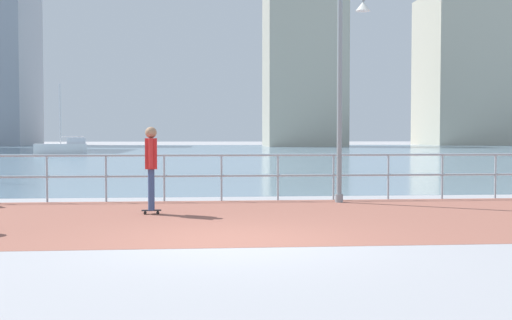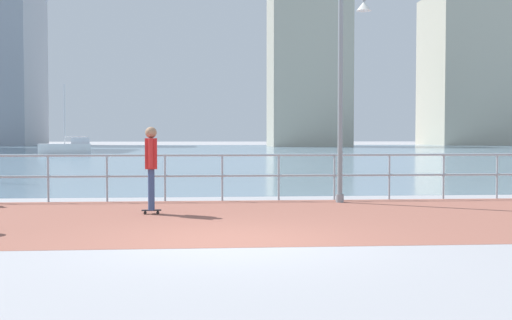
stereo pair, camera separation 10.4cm
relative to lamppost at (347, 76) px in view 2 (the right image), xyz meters
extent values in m
plane|color=#9E9EA3|center=(-2.97, 34.64, -3.02)|extent=(220.00, 220.00, 0.00)
cube|color=#935647|center=(-2.97, -2.66, -3.02)|extent=(28.00, 6.62, 0.01)
cube|color=#6B899E|center=(-2.97, 45.65, -3.02)|extent=(180.00, 88.00, 0.00)
cylinder|color=#9EADB7|center=(-7.17, 0.65, -2.46)|extent=(0.05, 0.05, 1.13)
cylinder|color=#9EADB7|center=(-5.77, 0.65, -2.46)|extent=(0.05, 0.05, 1.13)
cylinder|color=#9EADB7|center=(-4.37, 0.65, -2.46)|extent=(0.05, 0.05, 1.13)
cylinder|color=#9EADB7|center=(-2.97, 0.65, -2.46)|extent=(0.05, 0.05, 1.13)
cylinder|color=#9EADB7|center=(-1.57, 0.65, -2.46)|extent=(0.05, 0.05, 1.13)
cylinder|color=#9EADB7|center=(-0.17, 0.65, -2.46)|extent=(0.05, 0.05, 1.13)
cylinder|color=#9EADB7|center=(1.23, 0.65, -2.46)|extent=(0.05, 0.05, 1.13)
cylinder|color=#9EADB7|center=(2.63, 0.65, -2.46)|extent=(0.05, 0.05, 1.13)
cylinder|color=#9EADB7|center=(4.03, 0.65, -2.46)|extent=(0.05, 0.05, 1.13)
cylinder|color=#9EADB7|center=(-2.97, 0.65, -1.89)|extent=(25.20, 0.06, 0.06)
cylinder|color=#9EADB7|center=(-2.97, 0.65, -2.40)|extent=(25.20, 0.06, 0.06)
cylinder|color=gray|center=(-0.15, 0.05, -2.92)|extent=(0.19, 0.19, 0.20)
cylinder|color=gray|center=(-0.15, 0.05, -0.59)|extent=(0.12, 0.12, 4.87)
cone|color=silver|center=(0.36, -0.13, 1.64)|extent=(0.36, 0.36, 0.22)
cylinder|color=black|center=(-4.61, -1.94, -2.99)|extent=(0.06, 0.03, 0.06)
cylinder|color=black|center=(-4.61, -1.87, -2.99)|extent=(0.06, 0.03, 0.06)
cylinder|color=black|center=(-4.35, -1.93, -2.99)|extent=(0.06, 0.03, 0.06)
cylinder|color=black|center=(-4.35, -1.85, -2.99)|extent=(0.06, 0.03, 0.06)
cube|color=black|center=(-4.48, -1.90, -2.94)|extent=(0.41, 0.13, 0.02)
cylinder|color=#384C7A|center=(-4.47, -1.98, -2.51)|extent=(0.14, 0.14, 0.84)
cylinder|color=#384C7A|center=(-4.48, -1.82, -2.51)|extent=(0.14, 0.14, 0.84)
cube|color=red|center=(-4.48, -1.90, -1.78)|extent=(0.26, 0.35, 0.63)
cylinder|color=red|center=(-4.47, -2.13, -1.76)|extent=(0.10, 0.10, 0.60)
cylinder|color=red|center=(-4.49, -1.67, -1.76)|extent=(0.10, 0.10, 0.60)
sphere|color=#A37A5B|center=(-4.48, -1.90, -1.35)|extent=(0.23, 0.23, 0.23)
cube|color=white|center=(-15.15, 39.26, -2.57)|extent=(4.36, 2.06, 0.90)
cube|color=silver|center=(-13.92, 39.50, -1.87)|extent=(1.65, 1.18, 0.50)
cylinder|color=silver|center=(-15.15, 39.26, 0.37)|extent=(0.10, 0.10, 4.99)
cylinder|color=silver|center=(-14.25, 39.43, -1.52)|extent=(1.87, 0.43, 0.08)
cube|color=#A3A8B2|center=(-35.92, 90.10, 13.49)|extent=(10.98, 14.71, 33.02)
cube|color=#B2AD99|center=(40.89, 87.36, 9.24)|extent=(15.72, 13.74, 24.53)
cube|color=#B2AD99|center=(11.29, 76.78, 8.43)|extent=(11.06, 10.50, 22.90)
camera|label=1|loc=(-3.45, -15.09, -1.40)|focal=44.93mm
camera|label=2|loc=(-3.34, -15.10, -1.40)|focal=44.93mm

